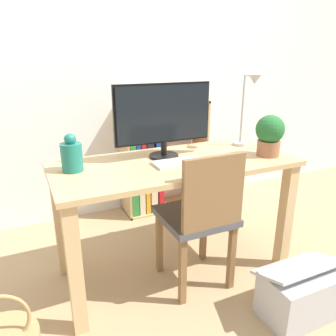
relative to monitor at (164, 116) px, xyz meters
name	(u,v)px	position (x,y,z in m)	size (l,w,h in m)	color
ground_plane	(174,268)	(0.03, -0.10, -1.00)	(10.00, 10.00, 0.00)	tan
wall_back	(119,60)	(0.03, 0.95, 0.30)	(8.00, 0.05, 2.60)	white
desk	(175,183)	(0.03, -0.10, -0.39)	(1.43, 0.64, 0.74)	tan
monitor	(164,116)	(0.00, 0.00, 0.00)	(0.61, 0.18, 0.44)	black
keyboard	(178,162)	(0.02, -0.16, -0.24)	(0.30, 0.14, 0.02)	silver
vase	(72,155)	(-0.55, -0.03, -0.16)	(0.11, 0.11, 0.21)	#1E7266
desk_lamp	(248,104)	(0.60, -0.02, 0.04)	(0.10, 0.19, 0.48)	#B7B7BC
potted_plant	(270,134)	(0.60, -0.24, -0.12)	(0.17, 0.17, 0.25)	#9E6647
chair	(201,215)	(0.09, -0.31, -0.52)	(0.40, 0.40, 0.86)	#4C4C51
bookshelf	(150,163)	(0.22, 0.78, -0.55)	(0.75, 0.28, 0.97)	tan
storage_box	(302,292)	(0.47, -0.75, -0.86)	(0.45, 0.30, 0.32)	#B2B2B7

